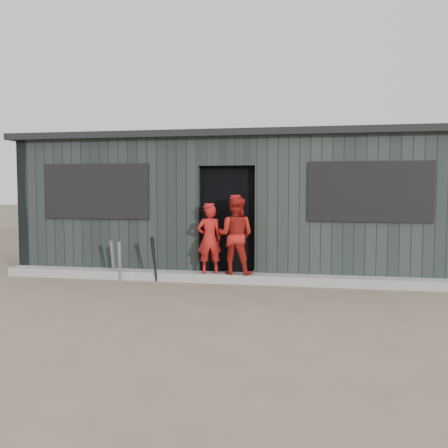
% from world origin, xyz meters
% --- Properties ---
extents(ground, '(80.00, 80.00, 0.00)m').
position_xyz_m(ground, '(0.00, 0.00, 0.00)').
color(ground, brown).
rests_on(ground, ground).
extents(curb, '(8.00, 0.36, 0.15)m').
position_xyz_m(curb, '(0.00, 1.82, 0.07)').
color(curb, gray).
rests_on(curb, ground).
extents(bat_left, '(0.09, 0.24, 0.71)m').
position_xyz_m(bat_left, '(-1.95, 1.64, 0.35)').
color(bat_left, gray).
rests_on(bat_left, ground).
extents(bat_mid, '(0.10, 0.16, 0.69)m').
position_xyz_m(bat_mid, '(-1.80, 1.59, 0.35)').
color(bat_mid, gray).
rests_on(bat_mid, ground).
extents(bat_right, '(0.10, 0.24, 0.79)m').
position_xyz_m(bat_right, '(-1.17, 1.56, 0.39)').
color(bat_right, black).
rests_on(bat_right, ground).
extents(player_red_left, '(0.50, 0.42, 1.18)m').
position_xyz_m(player_red_left, '(-0.25, 1.79, 0.74)').
color(player_red_left, '#A71814').
rests_on(player_red_left, curb).
extents(player_red_right, '(0.70, 0.58, 1.32)m').
position_xyz_m(player_red_right, '(0.20, 1.81, 0.81)').
color(player_red_right, '#A51B14').
rests_on(player_red_right, curb).
extents(player_grey_back, '(0.77, 0.59, 1.41)m').
position_xyz_m(player_grey_back, '(0.59, 2.34, 0.71)').
color(player_grey_back, silver).
rests_on(player_grey_back, ground).
extents(dugout, '(8.30, 3.30, 2.62)m').
position_xyz_m(dugout, '(-0.00, 3.50, 1.29)').
color(dugout, black).
rests_on(dugout, ground).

